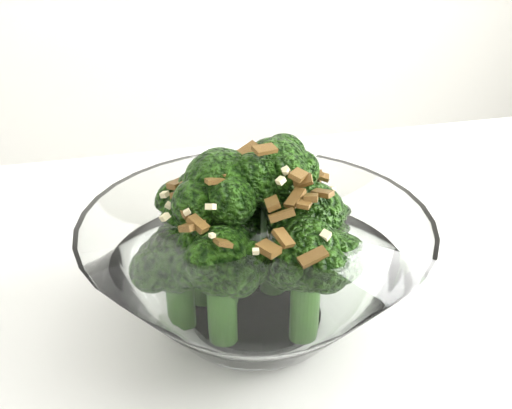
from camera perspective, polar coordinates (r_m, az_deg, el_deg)
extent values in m
cube|color=white|center=(0.45, -1.59, -16.22)|extent=(1.28, 0.93, 0.04)
cylinder|color=white|center=(1.13, 22.73, -12.24)|extent=(0.04, 0.04, 0.71)
cylinder|color=white|center=(0.45, 0.00, -11.24)|extent=(0.10, 0.10, 0.01)
cylinder|color=#295616|center=(0.47, 5.63, -4.87)|extent=(0.02, 0.02, 0.05)
sphere|color=#24510F|center=(0.45, 5.84, -1.10)|extent=(0.05, 0.05, 0.05)
cylinder|color=#295616|center=(0.44, -5.50, -6.17)|extent=(0.02, 0.02, 0.06)
sphere|color=#24510F|center=(0.42, -5.77, -1.11)|extent=(0.05, 0.05, 0.05)
cylinder|color=#295616|center=(0.44, 1.77, -3.80)|extent=(0.02, 0.02, 0.09)
sphere|color=#24510F|center=(0.42, 1.89, 3.04)|extent=(0.05, 0.05, 0.05)
cylinder|color=#295616|center=(0.40, 4.90, -10.11)|extent=(0.02, 0.02, 0.06)
sphere|color=#24510F|center=(0.38, 5.16, -5.07)|extent=(0.05, 0.05, 0.05)
cylinder|color=#295616|center=(0.48, -0.20, -4.10)|extent=(0.02, 0.02, 0.05)
sphere|color=#24510F|center=(0.46, -0.21, -0.22)|extent=(0.05, 0.05, 0.05)
cylinder|color=#295616|center=(0.43, -3.24, -5.18)|extent=(0.02, 0.02, 0.09)
sphere|color=#24510F|center=(0.40, -3.45, 1.65)|extent=(0.06, 0.06, 0.06)
cylinder|color=#295616|center=(0.42, -7.56, -9.45)|extent=(0.02, 0.02, 0.05)
sphere|color=#24510F|center=(0.40, -7.87, -5.50)|extent=(0.05, 0.05, 0.05)
cylinder|color=#295616|center=(0.44, 5.25, -6.40)|extent=(0.02, 0.02, 0.07)
sphere|color=#24510F|center=(0.41, 5.52, -1.14)|extent=(0.05, 0.05, 0.05)
cylinder|color=#295616|center=(0.40, -3.39, -10.47)|extent=(0.02, 0.02, 0.06)
sphere|color=#24510F|center=(0.38, -3.56, -5.65)|extent=(0.05, 0.05, 0.05)
cube|color=olive|center=(0.38, 4.71, 2.33)|extent=(0.01, 0.01, 0.01)
cube|color=olive|center=(0.43, 5.52, 3.34)|extent=(0.02, 0.02, 0.01)
cube|color=olive|center=(0.40, -7.75, 1.00)|extent=(0.01, 0.02, 0.01)
cube|color=olive|center=(0.40, -4.66, 3.38)|extent=(0.02, 0.02, 0.01)
cube|color=olive|center=(0.36, 1.66, 0.11)|extent=(0.01, 0.02, 0.01)
cube|color=olive|center=(0.39, 6.67, 1.12)|extent=(0.02, 0.02, 0.01)
cube|color=olive|center=(0.36, -5.83, -1.93)|extent=(0.02, 0.02, 0.01)
cube|color=olive|center=(0.45, -4.19, 3.61)|extent=(0.02, 0.01, 0.01)
cube|color=olive|center=(0.38, -2.99, 3.19)|extent=(0.02, 0.02, 0.00)
cube|color=olive|center=(0.38, 5.53, 0.69)|extent=(0.01, 0.02, 0.01)
cube|color=olive|center=(0.45, -6.26, 2.64)|extent=(0.02, 0.01, 0.01)
cube|color=olive|center=(0.40, -0.72, 5.35)|extent=(0.02, 0.02, 0.01)
cube|color=olive|center=(0.44, -4.67, 3.20)|extent=(0.01, 0.01, 0.01)
cube|color=olive|center=(0.37, 5.00, 0.25)|extent=(0.02, 0.02, 0.00)
cube|color=olive|center=(0.35, 5.72, -5.24)|extent=(0.02, 0.01, 0.01)
cube|color=olive|center=(0.42, -7.89, 2.04)|extent=(0.02, 0.02, 0.01)
cube|color=olive|center=(0.40, -6.61, 2.18)|extent=(0.02, 0.02, 0.00)
cube|color=olive|center=(0.35, -3.34, -3.84)|extent=(0.01, 0.02, 0.01)
cube|color=olive|center=(0.38, -6.53, -0.60)|extent=(0.02, 0.01, 0.01)
cube|color=olive|center=(0.35, 1.25, -4.45)|extent=(0.02, 0.02, 0.01)
cube|color=olive|center=(0.43, 6.37, 2.90)|extent=(0.02, 0.01, 0.01)
cube|color=olive|center=(0.36, 2.60, -1.08)|extent=(0.02, 0.01, 0.01)
cube|color=olive|center=(0.43, -2.12, 3.87)|extent=(0.02, 0.02, 0.01)
cube|color=olive|center=(0.37, -6.38, -2.15)|extent=(0.02, 0.02, 0.01)
cube|color=olive|center=(0.38, 0.88, 5.54)|extent=(0.02, 0.02, 0.01)
cube|color=olive|center=(0.44, -2.45, 3.32)|extent=(0.02, 0.02, 0.01)
cube|color=olive|center=(0.38, 4.26, 2.95)|extent=(0.02, 0.02, 0.01)
cube|color=olive|center=(0.35, 2.76, -3.35)|extent=(0.01, 0.02, 0.01)
cube|color=olive|center=(0.37, 3.94, 0.66)|extent=(0.02, 0.02, 0.01)
cube|color=olive|center=(0.46, 1.47, 3.59)|extent=(0.02, 0.02, 0.01)
cube|color=olive|center=(0.41, -5.42, 3.37)|extent=(0.02, 0.01, 0.01)
cube|color=olive|center=(0.45, -1.83, 3.57)|extent=(0.02, 0.02, 0.01)
cube|color=olive|center=(0.45, 3.45, 3.18)|extent=(0.02, 0.02, 0.01)
cube|color=olive|center=(0.38, -3.68, 2.42)|extent=(0.02, 0.01, 0.01)
cube|color=olive|center=(0.44, 5.97, 2.68)|extent=(0.02, 0.02, 0.01)
cube|color=beige|center=(0.39, -4.17, 3.64)|extent=(0.01, 0.01, 0.01)
cube|color=beige|center=(0.44, 2.61, 3.73)|extent=(0.01, 0.01, 0.01)
cube|color=beige|center=(0.44, -1.75, 3.74)|extent=(0.01, 0.01, 0.01)
cube|color=beige|center=(0.36, -4.55, -0.22)|extent=(0.01, 0.01, 0.01)
cube|color=beige|center=(0.41, 7.61, 1.60)|extent=(0.01, 0.01, 0.00)
cube|color=beige|center=(0.35, -4.41, -3.10)|extent=(0.00, 0.00, 0.00)
cube|color=beige|center=(0.41, -9.12, 1.00)|extent=(0.01, 0.01, 0.00)
cube|color=beige|center=(0.37, 2.49, 2.40)|extent=(0.01, 0.01, 0.01)
cube|color=beige|center=(0.42, -0.50, 4.31)|extent=(0.00, 0.01, 0.00)
cube|color=beige|center=(0.38, -9.10, -1.25)|extent=(0.01, 0.01, 0.01)
cube|color=beige|center=(0.37, -6.92, -0.76)|extent=(0.01, 0.00, 0.00)
cube|color=beige|center=(0.45, 3.73, 3.90)|extent=(0.01, 0.01, 0.01)
cube|color=beige|center=(0.38, 2.98, 3.34)|extent=(0.01, 0.01, 0.00)
cube|color=beige|center=(0.38, 3.01, 3.41)|extent=(0.01, 0.01, 0.01)
cube|color=beige|center=(0.36, 6.97, -3.07)|extent=(0.01, 0.01, 0.01)
cube|color=beige|center=(0.42, 0.63, 4.22)|extent=(0.01, 0.01, 0.01)
cube|color=beige|center=(0.40, -8.72, -0.09)|extent=(0.01, 0.01, 0.01)
cube|color=beige|center=(0.41, -7.55, 1.35)|extent=(0.01, 0.01, 0.01)
cube|color=beige|center=(0.34, -0.02, -4.70)|extent=(0.00, 0.00, 0.00)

